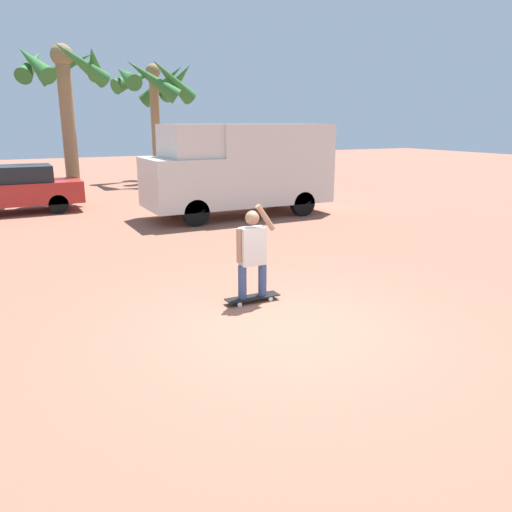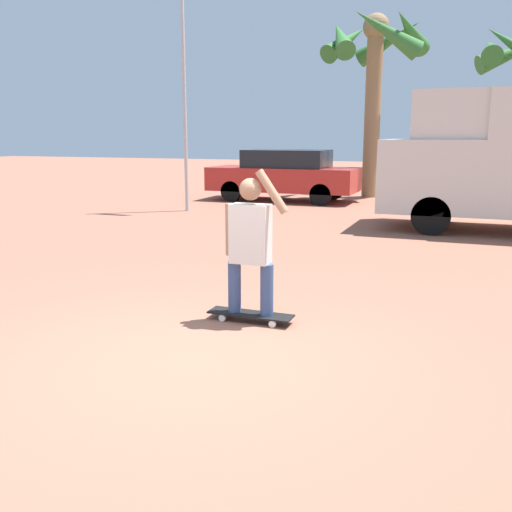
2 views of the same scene
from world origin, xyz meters
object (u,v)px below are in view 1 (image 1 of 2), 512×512
Objects in this scene: skateboard at (252,298)px; palm_tree_center_background at (63,78)px; person_skateboarder at (252,249)px; camper_van at (241,166)px; parked_car_red at (10,189)px; palm_tree_near_van at (155,84)px.

palm_tree_center_background reaches higher than skateboard.
person_skateboarder is 8.17m from camper_van.
camper_van is (3.34, 7.43, 1.49)m from skateboard.
camper_van is at bearing -29.86° from parked_car_red.
camper_van reaches higher than parked_car_red.
palm_tree_near_van is at bearing 78.30° from skateboard.
parked_car_red is (-3.28, 11.23, 0.73)m from skateboard.
person_skateboarder is 11.70m from parked_car_red.
parked_car_red is (-6.62, 3.80, -0.75)m from camper_van.
palm_tree_center_background reaches higher than parked_car_red.
skateboard is 19.16m from palm_tree_near_van.
person_skateboarder is at bearing -114.21° from camper_van.
palm_tree_near_van is (3.77, 18.20, 3.82)m from person_skateboarder.
parked_car_red is 0.75× the size of palm_tree_near_van.
palm_tree_near_van is (0.43, 10.77, 3.16)m from camper_van.
skateboard is at bearing -85.47° from palm_tree_center_background.
parked_car_red is 4.76m from palm_tree_center_background.
palm_tree_center_background is (-1.05, 13.28, 4.40)m from skateboard.
person_skateboarder is (-0.00, -0.00, 0.83)m from skateboard.
palm_tree_center_background is (-4.39, 5.85, 2.91)m from camper_van.
parked_car_red is 0.78× the size of palm_tree_center_background.
camper_van is at bearing 65.79° from person_skateboarder.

